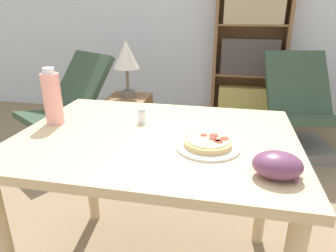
{
  "coord_description": "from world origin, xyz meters",
  "views": [
    {
      "loc": [
        0.24,
        -1.0,
        1.24
      ],
      "look_at": [
        0.02,
        0.04,
        0.82
      ],
      "focal_mm": 32.0,
      "sensor_mm": 36.0,
      "label": 1
    }
  ],
  "objects": [
    {
      "name": "pizza_on_plate",
      "position": [
        0.18,
        0.01,
        0.78
      ],
      "size": [
        0.23,
        0.23,
        0.04
      ],
      "color": "white",
      "rests_on": "dining_table"
    },
    {
      "name": "salt_shaker",
      "position": [
        -0.13,
        0.21,
        0.8
      ],
      "size": [
        0.03,
        0.03,
        0.07
      ],
      "color": "white",
      "rests_on": "dining_table"
    },
    {
      "name": "dining_table",
      "position": [
        -0.04,
        0.09,
        0.65
      ],
      "size": [
        1.12,
        0.83,
        0.76
      ],
      "color": "#D1B27F",
      "rests_on": "ground_plane"
    },
    {
      "name": "lounge_chair_far",
      "position": [
        0.89,
        1.75,
        0.29
      ],
      "size": [
        0.68,
        0.85,
        0.88
      ],
      "rotation": [
        0.0,
        0.0,
        0.19
      ],
      "color": "slate",
      "rests_on": "ground_plane"
    },
    {
      "name": "lounge_chair_near",
      "position": [
        -1.16,
        1.27,
        0.29
      ],
      "size": [
        0.84,
        0.94,
        0.88
      ],
      "rotation": [
        0.0,
        0.0,
        -0.57
      ],
      "color": "slate",
      "rests_on": "ground_plane"
    },
    {
      "name": "side_table",
      "position": [
        -0.59,
        1.33,
        0.27
      ],
      "size": [
        0.34,
        0.34,
        0.55
      ],
      "color": "brown",
      "rests_on": "ground_plane"
    },
    {
      "name": "grape_bunch",
      "position": [
        0.4,
        -0.16,
        0.8
      ],
      "size": [
        0.15,
        0.12,
        0.08
      ],
      "color": "#6B3856",
      "rests_on": "dining_table"
    },
    {
      "name": "bookshelf",
      "position": [
        0.43,
        2.48,
        0.78
      ],
      "size": [
        0.78,
        0.24,
        1.64
      ],
      "color": "brown",
      "rests_on": "ground_plane"
    },
    {
      "name": "drink_bottle",
      "position": [
        -0.51,
        0.13,
        0.88
      ],
      "size": [
        0.08,
        0.08,
        0.25
      ],
      "color": "pink",
      "rests_on": "dining_table"
    },
    {
      "name": "table_lamp",
      "position": [
        -0.59,
        1.33,
        0.88
      ],
      "size": [
        0.21,
        0.21,
        0.46
      ],
      "color": "#665B51",
      "rests_on": "side_table"
    },
    {
      "name": "wall_back",
      "position": [
        0.0,
        2.62,
        1.3
      ],
      "size": [
        8.0,
        0.05,
        2.6
      ],
      "color": "silver",
      "rests_on": "ground_plane"
    }
  ]
}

